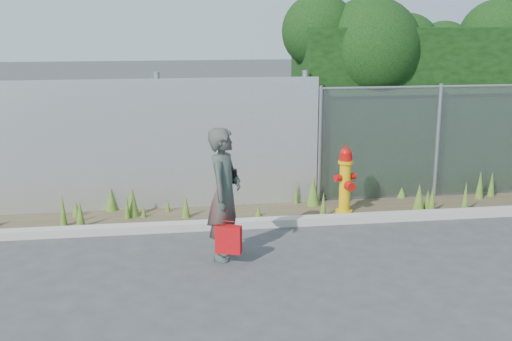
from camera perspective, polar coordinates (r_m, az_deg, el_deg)
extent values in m
plane|color=#3A3A3D|center=(8.41, 3.46, -8.81)|extent=(80.00, 80.00, 0.00)
cube|color=#A79F97|center=(10.05, 1.36, -4.62)|extent=(16.00, 0.22, 0.12)
cube|color=#483C29|center=(10.63, 0.81, -3.90)|extent=(16.00, 1.20, 0.01)
cone|color=#3E631D|center=(10.42, -6.25, -3.25)|extent=(0.15, 0.15, 0.39)
cone|color=#3E631D|center=(10.61, -10.93, -2.79)|extent=(0.22, 0.22, 0.50)
cone|color=#3E631D|center=(10.24, -15.36, -3.79)|extent=(0.15, 0.15, 0.45)
cone|color=#3E631D|center=(10.56, -9.96, -3.68)|extent=(0.09, 0.09, 0.20)
cone|color=#3E631D|center=(11.15, 3.61, -1.98)|extent=(0.08, 0.08, 0.42)
cone|color=#3E631D|center=(11.80, 12.83, -1.97)|extent=(0.17, 0.17, 0.21)
cone|color=#3E631D|center=(10.35, -16.78, -3.48)|extent=(0.12, 0.12, 0.53)
cone|color=#3E631D|center=(10.50, -11.39, -3.24)|extent=(0.10, 0.10, 0.41)
cone|color=#3E631D|center=(10.80, -7.86, -3.14)|extent=(0.09, 0.09, 0.23)
cone|color=#3E631D|center=(11.17, 15.01, -2.58)|extent=(0.16, 0.16, 0.35)
cone|color=#3E631D|center=(12.31, 20.21, -1.20)|extent=(0.13, 0.13, 0.47)
cone|color=#3E631D|center=(10.45, 0.21, -3.67)|extent=(0.10, 0.10, 0.19)
cone|color=#3E631D|center=(12.09, 19.28, -1.26)|extent=(0.15, 0.15, 0.51)
cone|color=#3E631D|center=(11.03, 15.38, -2.60)|extent=(0.15, 0.15, 0.43)
cone|color=#3E631D|center=(11.20, 7.74, -2.12)|extent=(0.12, 0.12, 0.38)
cone|color=#3E631D|center=(11.00, -12.74, -2.58)|extent=(0.20, 0.20, 0.39)
cone|color=#3E631D|center=(10.85, -15.69, -3.37)|extent=(0.14, 0.14, 0.25)
cone|color=#3E631D|center=(11.05, 5.11, -1.87)|extent=(0.23, 0.23, 0.53)
cone|color=#3E631D|center=(11.02, 14.29, -2.41)|extent=(0.21, 0.21, 0.48)
cone|color=#3E631D|center=(10.45, 6.01, -3.08)|extent=(0.12, 0.12, 0.43)
cone|color=#3E631D|center=(11.20, 18.11, -2.30)|extent=(0.13, 0.13, 0.53)
cube|color=#B3B6BA|center=(10.93, -16.78, 1.94)|extent=(8.50, 0.08, 2.20)
cylinder|color=gray|center=(10.91, -8.63, 2.62)|extent=(0.10, 0.10, 2.30)
cylinder|color=gray|center=(11.18, 4.30, 3.00)|extent=(0.10, 0.10, 2.30)
cube|color=gray|center=(12.32, 20.28, 2.47)|extent=(6.50, 0.03, 2.00)
cylinder|color=gray|center=(12.18, 20.67, 7.09)|extent=(6.50, 0.04, 0.04)
cylinder|color=gray|center=(11.15, 5.68, 2.29)|extent=(0.07, 0.07, 2.05)
cylinder|color=gray|center=(11.85, 15.83, 2.51)|extent=(0.07, 0.07, 2.05)
cube|color=black|center=(13.25, 19.56, 5.46)|extent=(7.30, 1.60, 3.00)
sphere|color=black|center=(11.98, 5.63, 12.22)|extent=(1.36, 1.36, 1.36)
sphere|color=black|center=(12.03, 10.12, 10.62)|extent=(1.87, 1.87, 1.87)
sphere|color=black|center=(12.47, 13.29, 10.76)|extent=(1.19, 1.19, 1.19)
sphere|color=black|center=(12.98, 16.32, 10.13)|extent=(1.16, 1.16, 1.16)
sphere|color=black|center=(13.23, 20.71, 10.88)|extent=(1.50, 1.50, 1.50)
cylinder|color=#DCA70B|center=(10.77, 7.82, -3.65)|extent=(0.28, 0.28, 0.06)
cylinder|color=#DCA70B|center=(10.65, 7.89, -1.60)|extent=(0.18, 0.18, 0.86)
cylinder|color=#DCA70B|center=(10.55, 7.96, 0.76)|extent=(0.24, 0.24, 0.05)
cylinder|color=#B20F0A|center=(10.53, 7.98, 1.13)|extent=(0.21, 0.21, 0.10)
sphere|color=#B20F0A|center=(10.52, 7.99, 1.51)|extent=(0.19, 0.19, 0.19)
cylinder|color=#B20F0A|center=(10.50, 8.01, 2.05)|extent=(0.05, 0.05, 0.05)
cylinder|color=#B20F0A|center=(10.57, 7.18, -0.60)|extent=(0.10, 0.11, 0.11)
cylinder|color=#B20F0A|center=(10.64, 8.65, -0.55)|extent=(0.10, 0.11, 0.11)
cylinder|color=#B20F0A|center=(10.50, 8.11, -1.40)|extent=(0.15, 0.12, 0.15)
imported|color=#106756|center=(8.54, -2.82, -2.09)|extent=(0.66, 0.77, 1.79)
cube|color=#A50912|center=(8.44, -2.45, -6.14)|extent=(0.34, 0.12, 0.37)
cylinder|color=#A50912|center=(8.36, -2.47, -4.53)|extent=(0.16, 0.01, 0.01)
cube|color=black|center=(8.64, -2.54, -0.52)|extent=(0.25, 0.10, 0.19)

